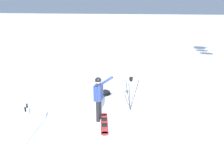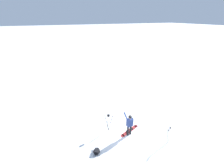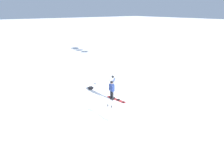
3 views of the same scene
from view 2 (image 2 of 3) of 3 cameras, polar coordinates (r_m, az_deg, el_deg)
The scene contains 6 objects.
ground_plane at distance 10.46m, azimuth 4.91°, elevation -21.01°, with size 300.00×300.00×0.00m, color white.
snowboarder at distance 10.01m, azimuth 7.22°, elevation -15.61°, with size 0.64×0.49×1.71m.
snowboard at distance 10.94m, azimuth 7.19°, elevation -18.35°, with size 0.73×1.66×0.10m.
gear_bag_large at distance 9.61m, azimuth -6.31°, elevation -25.65°, with size 0.64×0.59×0.23m.
camera_tripod at distance 10.26m, azimuth -1.51°, elevation -14.27°, with size 0.58×0.56×1.42m.
ski_poles at distance 10.25m, azimuth 22.18°, elevation -18.13°, with size 0.30×0.36×1.23m.
Camera 2 is at (6.20, -3.58, 7.63)m, focal length 22.34 mm.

